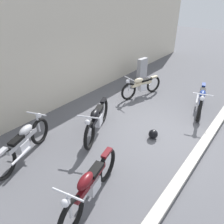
{
  "coord_description": "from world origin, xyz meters",
  "views": [
    {
      "loc": [
        -5.04,
        -2.14,
        3.73
      ],
      "look_at": [
        -0.67,
        1.26,
        0.55
      ],
      "focal_mm": 34.85,
      "sensor_mm": 36.0,
      "label": 1
    }
  ],
  "objects_px": {
    "motorcycle_blue": "(201,99)",
    "motorcycle_silver": "(24,143)",
    "motorcycle_black": "(97,119)",
    "motorcycle_maroon": "(90,185)",
    "stone_marker": "(142,69)",
    "motorcycle_cream": "(141,86)",
    "helmet": "(153,134)"
  },
  "relations": [
    {
      "from": "motorcycle_blue",
      "to": "motorcycle_silver",
      "type": "xyz_separation_m",
      "value": [
        -5.04,
        2.62,
        -0.01
      ]
    },
    {
      "from": "motorcycle_black",
      "to": "motorcycle_maroon",
      "type": "xyz_separation_m",
      "value": [
        -1.85,
        -1.47,
        -0.01
      ]
    },
    {
      "from": "stone_marker",
      "to": "motorcycle_maroon",
      "type": "bearing_deg",
      "value": -157.0
    },
    {
      "from": "motorcycle_blue",
      "to": "motorcycle_black",
      "type": "distance_m",
      "value": 3.68
    },
    {
      "from": "stone_marker",
      "to": "motorcycle_blue",
      "type": "height_order",
      "value": "stone_marker"
    },
    {
      "from": "motorcycle_cream",
      "to": "motorcycle_silver",
      "type": "relative_size",
      "value": 0.95
    },
    {
      "from": "helmet",
      "to": "motorcycle_blue",
      "type": "distance_m",
      "value": 2.44
    },
    {
      "from": "motorcycle_blue",
      "to": "motorcycle_silver",
      "type": "height_order",
      "value": "motorcycle_blue"
    },
    {
      "from": "helmet",
      "to": "motorcycle_silver",
      "type": "relative_size",
      "value": 0.13
    },
    {
      "from": "stone_marker",
      "to": "helmet",
      "type": "relative_size",
      "value": 3.68
    },
    {
      "from": "stone_marker",
      "to": "motorcycle_black",
      "type": "relative_size",
      "value": 0.49
    },
    {
      "from": "motorcycle_black",
      "to": "motorcycle_silver",
      "type": "bearing_deg",
      "value": -45.14
    },
    {
      "from": "motorcycle_black",
      "to": "motorcycle_cream",
      "type": "height_order",
      "value": "motorcycle_black"
    },
    {
      "from": "motorcycle_cream",
      "to": "motorcycle_black",
      "type": "bearing_deg",
      "value": 24.87
    },
    {
      "from": "stone_marker",
      "to": "motorcycle_silver",
      "type": "relative_size",
      "value": 0.5
    },
    {
      "from": "motorcycle_blue",
      "to": "stone_marker",
      "type": "bearing_deg",
      "value": -129.25
    },
    {
      "from": "motorcycle_maroon",
      "to": "motorcycle_silver",
      "type": "height_order",
      "value": "motorcycle_maroon"
    },
    {
      "from": "motorcycle_silver",
      "to": "helmet",
      "type": "bearing_deg",
      "value": -58.61
    },
    {
      "from": "helmet",
      "to": "motorcycle_blue",
      "type": "relative_size",
      "value": 0.13
    },
    {
      "from": "helmet",
      "to": "motorcycle_blue",
      "type": "height_order",
      "value": "motorcycle_blue"
    },
    {
      "from": "motorcycle_black",
      "to": "helmet",
      "type": "bearing_deg",
      "value": 94.46
    },
    {
      "from": "motorcycle_silver",
      "to": "motorcycle_black",
      "type": "bearing_deg",
      "value": -40.72
    },
    {
      "from": "motorcycle_blue",
      "to": "motorcycle_cream",
      "type": "bearing_deg",
      "value": -100.87
    },
    {
      "from": "motorcycle_black",
      "to": "motorcycle_cream",
      "type": "xyz_separation_m",
      "value": [
        2.98,
        0.34,
        -0.05
      ]
    },
    {
      "from": "motorcycle_cream",
      "to": "motorcycle_maroon",
      "type": "xyz_separation_m",
      "value": [
        -4.83,
        -1.81,
        0.04
      ]
    },
    {
      "from": "motorcycle_blue",
      "to": "motorcycle_silver",
      "type": "distance_m",
      "value": 5.68
    },
    {
      "from": "stone_marker",
      "to": "motorcycle_cream",
      "type": "distance_m",
      "value": 1.83
    },
    {
      "from": "helmet",
      "to": "motorcycle_cream",
      "type": "distance_m",
      "value": 2.82
    },
    {
      "from": "helmet",
      "to": "stone_marker",
      "type": "bearing_deg",
      "value": 35.22
    },
    {
      "from": "stone_marker",
      "to": "motorcycle_silver",
      "type": "height_order",
      "value": "stone_marker"
    },
    {
      "from": "helmet",
      "to": "motorcycle_cream",
      "type": "relative_size",
      "value": 0.14
    },
    {
      "from": "stone_marker",
      "to": "helmet",
      "type": "distance_m",
      "value": 4.64
    }
  ]
}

